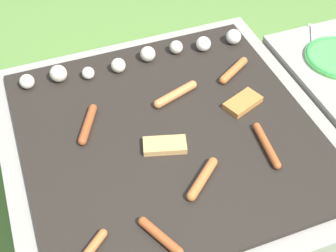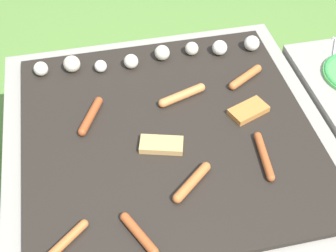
# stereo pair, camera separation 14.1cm
# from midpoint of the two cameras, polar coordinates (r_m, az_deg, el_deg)

# --- Properties ---
(ground_plane) EXTENTS (14.00, 14.00, 0.00)m
(ground_plane) POSITION_cam_midpoint_polar(r_m,az_deg,el_deg) (1.78, -2.31, -10.45)
(ground_plane) COLOR #567F38
(grill) EXTENTS (1.00, 1.00, 0.44)m
(grill) POSITION_cam_midpoint_polar(r_m,az_deg,el_deg) (1.60, -2.54, -6.16)
(grill) COLOR gray
(grill) RESTS_ON ground_plane
(side_ledge) EXTENTS (0.37, 0.56, 0.44)m
(side_ledge) POSITION_cam_midpoint_polar(r_m,az_deg,el_deg) (1.87, 17.44, 1.21)
(side_ledge) COLOR gray
(side_ledge) RESTS_ON ground_plane
(sausage_back_center) EXTENTS (0.09, 0.15, 0.03)m
(sausage_back_center) POSITION_cam_midpoint_polar(r_m,az_deg,el_deg) (1.46, -12.50, 0.09)
(sausage_back_center) COLOR #93421E
(sausage_back_center) RESTS_ON grill
(sausage_back_right) EXTENTS (0.17, 0.07, 0.03)m
(sausage_back_right) POSITION_cam_midpoint_polar(r_m,az_deg,el_deg) (1.52, -1.73, 3.77)
(sausage_back_right) COLOR #C6753D
(sausage_back_right) RESTS_ON grill
(sausage_front_right) EXTENTS (0.04, 0.18, 0.02)m
(sausage_front_right) POSITION_cam_midpoint_polar(r_m,az_deg,el_deg) (1.39, 9.10, -2.47)
(sausage_front_right) COLOR #A34C23
(sausage_front_right) RESTS_ON grill
(sausage_back_left) EXTENTS (0.13, 0.11, 0.03)m
(sausage_back_left) POSITION_cam_midpoint_polar(r_m,az_deg,el_deg) (1.29, 1.09, -6.61)
(sausage_back_left) COLOR #B7602D
(sausage_back_left) RESTS_ON grill
(sausage_front_left) EXTENTS (0.14, 0.09, 0.03)m
(sausage_front_left) POSITION_cam_midpoint_polar(r_m,az_deg,el_deg) (1.62, 5.53, 6.67)
(sausage_front_left) COLOR #B7602D
(sausage_front_left) RESTS_ON grill
(sausage_mid_left) EXTENTS (0.08, 0.14, 0.02)m
(sausage_mid_left) POSITION_cam_midpoint_polar(r_m,az_deg,el_deg) (1.20, -4.41, -13.47)
(sausage_mid_left) COLOR #A34C23
(sausage_mid_left) RESTS_ON grill
(bread_slice_center) EXTENTS (0.14, 0.10, 0.02)m
(bread_slice_center) POSITION_cam_midpoint_polar(r_m,az_deg,el_deg) (1.38, -3.34, -2.53)
(bread_slice_center) COLOR tan
(bread_slice_center) RESTS_ON grill
(bread_slice_right) EXTENTS (0.14, 0.11, 0.02)m
(bread_slice_right) POSITION_cam_midpoint_polar(r_m,az_deg,el_deg) (1.51, 6.48, 2.71)
(bread_slice_right) COLOR #B27033
(bread_slice_right) RESTS_ON grill
(mushroom_row) EXTENTS (0.80, 0.08, 0.06)m
(mushroom_row) POSITION_cam_midpoint_polar(r_m,az_deg,el_deg) (1.65, -6.20, 8.17)
(mushroom_row) COLOR beige
(mushroom_row) RESTS_ON grill
(fork_utensil) EXTENTS (0.10, 0.16, 0.01)m
(fork_utensil) POSITION_cam_midpoint_polar(r_m,az_deg,el_deg) (1.84, 15.04, 10.39)
(fork_utensil) COLOR silver
(fork_utensil) RESTS_ON side_ledge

